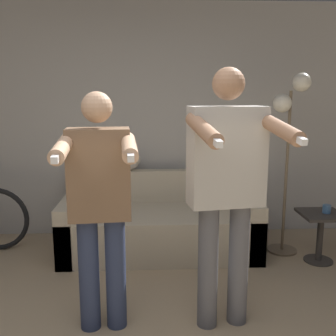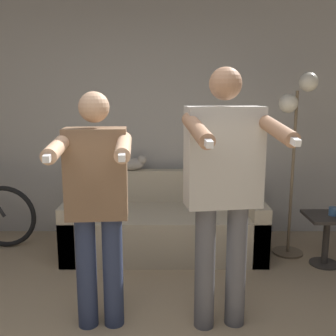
% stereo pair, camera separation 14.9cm
% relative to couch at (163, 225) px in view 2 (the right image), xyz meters
% --- Properties ---
extents(wall_back, '(10.00, 0.05, 2.60)m').
position_rel_couch_xyz_m(wall_back, '(-0.26, 0.57, 1.03)').
color(wall_back, '#B7B2A8').
rests_on(wall_back, ground_plane).
extents(couch, '(1.97, 0.91, 0.78)m').
position_rel_couch_xyz_m(couch, '(0.00, 0.00, 0.00)').
color(couch, beige).
rests_on(couch, ground_plane).
extents(person_left, '(0.51, 0.70, 1.64)m').
position_rel_couch_xyz_m(person_left, '(-0.44, -1.38, 0.67)').
color(person_left, '#2D3856').
rests_on(person_left, ground_plane).
extents(person_right, '(0.63, 0.73, 1.79)m').
position_rel_couch_xyz_m(person_right, '(0.40, -1.38, 0.78)').
color(person_right, '#56565B').
rests_on(person_right, ground_plane).
extents(cat, '(0.40, 0.14, 0.17)m').
position_rel_couch_xyz_m(cat, '(-0.36, 0.35, 0.59)').
color(cat, '#B7AD9E').
rests_on(cat, couch).
extents(floor_lamp, '(0.36, 0.30, 1.81)m').
position_rel_couch_xyz_m(floor_lamp, '(1.28, -0.10, 1.08)').
color(floor_lamp, '#756047').
rests_on(floor_lamp, ground_plane).
extents(side_table, '(0.40, 0.40, 0.49)m').
position_rel_couch_xyz_m(side_table, '(1.54, -0.37, 0.08)').
color(side_table, '#38332D').
rests_on(side_table, ground_plane).
extents(cup, '(0.08, 0.08, 0.08)m').
position_rel_couch_xyz_m(cup, '(1.58, -0.37, 0.27)').
color(cup, '#3D6693').
rests_on(cup, side_table).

